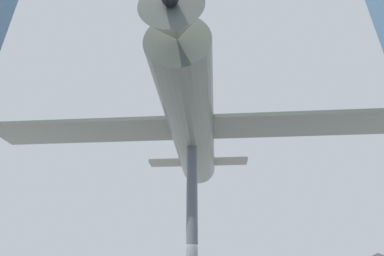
# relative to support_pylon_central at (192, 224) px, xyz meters

# --- Properties ---
(support_pylon_central) EXTENTS (0.47, 0.47, 6.54)m
(support_pylon_central) POSITION_rel_support_pylon_central_xyz_m (0.00, 0.00, 0.00)
(support_pylon_central) COLOR slate
(support_pylon_central) RESTS_ON ground_plane
(suspended_airplane) EXTENTS (18.94, 13.39, 2.82)m
(suspended_airplane) POSITION_rel_support_pylon_central_xyz_m (0.02, 0.30, 4.29)
(suspended_airplane) COLOR slate
(suspended_airplane) RESTS_ON support_pylon_central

